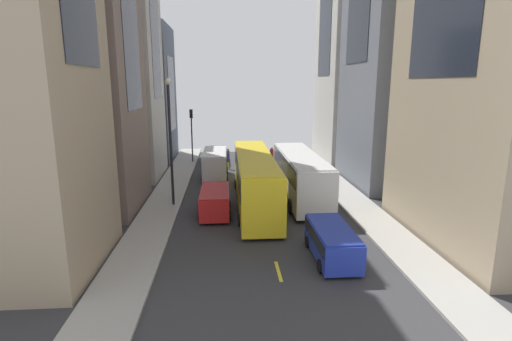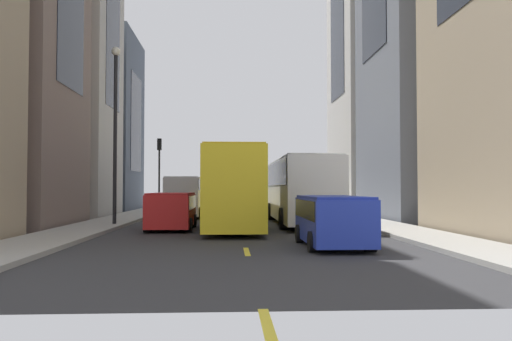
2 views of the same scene
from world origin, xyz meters
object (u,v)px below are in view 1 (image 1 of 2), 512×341
(pedestrian_crossing_mid, at_px, (279,156))
(pedestrian_waiting_curb, at_px, (272,157))
(delivery_van_white, at_px, (215,163))
(pedestrian_crossing_near, at_px, (228,158))
(car_blue_2, at_px, (332,240))
(car_red_1, at_px, (215,199))
(car_black_0, at_px, (217,154))
(city_bus_white, at_px, (300,172))
(traffic_light_near_corner, at_px, (192,125))
(streetcar_yellow, at_px, (255,175))

(pedestrian_crossing_mid, distance_m, pedestrian_waiting_curb, 1.30)
(delivery_van_white, height_order, pedestrian_crossing_near, delivery_van_white)
(car_blue_2, bearing_deg, pedestrian_crossing_mid, -90.79)
(car_red_1, relative_size, pedestrian_crossing_mid, 2.38)
(car_red_1, bearing_deg, car_black_0, -89.11)
(delivery_van_white, relative_size, pedestrian_waiting_curb, 2.77)
(city_bus_white, bearing_deg, car_black_0, -65.35)
(pedestrian_crossing_near, xyz_separation_m, traffic_light_near_corner, (3.82, -3.47, 2.94))
(car_red_1, bearing_deg, pedestrian_crossing_near, -93.90)
(city_bus_white, xyz_separation_m, delivery_van_white, (6.52, -6.46, -0.49))
(delivery_van_white, height_order, traffic_light_near_corner, traffic_light_near_corner)
(delivery_van_white, bearing_deg, pedestrian_crossing_near, -106.02)
(streetcar_yellow, height_order, pedestrian_crossing_near, streetcar_yellow)
(streetcar_yellow, distance_m, delivery_van_white, 8.37)
(city_bus_white, bearing_deg, traffic_light_near_corner, -56.92)
(streetcar_yellow, distance_m, car_black_0, 15.95)
(city_bus_white, xyz_separation_m, pedestrian_waiting_curb, (0.91, -10.67, -0.83))
(pedestrian_crossing_mid, bearing_deg, streetcar_yellow, -110.55)
(traffic_light_near_corner, bearing_deg, streetcar_yellow, 110.19)
(car_black_0, xyz_separation_m, car_blue_2, (-6.19, 24.98, 0.07))
(delivery_van_white, distance_m, pedestrian_crossing_mid, 8.30)
(car_red_1, height_order, pedestrian_crossing_mid, pedestrian_crossing_mid)
(car_red_1, relative_size, traffic_light_near_corner, 0.84)
(car_red_1, bearing_deg, pedestrian_waiting_curb, -110.98)
(city_bus_white, xyz_separation_m, pedestrian_crossing_mid, (0.06, -11.65, -0.93))
(car_black_0, xyz_separation_m, pedestrian_waiting_curb, (-5.65, 3.62, 0.29))
(car_red_1, xyz_separation_m, traffic_light_near_corner, (2.87, -17.40, 3.09))
(city_bus_white, xyz_separation_m, traffic_light_near_corner, (9.16, -14.06, 2.07))
(traffic_light_near_corner, bearing_deg, delivery_van_white, 109.15)
(car_black_0, bearing_deg, pedestrian_crossing_mid, 157.90)
(car_black_0, relative_size, pedestrian_waiting_curb, 2.04)
(car_blue_2, relative_size, pedestrian_crossing_mid, 2.30)
(car_red_1, xyz_separation_m, pedestrian_crossing_near, (-0.95, -13.93, 0.15))
(city_bus_white, height_order, delivery_van_white, city_bus_white)
(delivery_van_white, bearing_deg, pedestrian_crossing_mid, -141.19)
(pedestrian_crossing_near, bearing_deg, car_black_0, -156.70)
(pedestrian_waiting_curb, bearing_deg, streetcar_yellow, 28.14)
(city_bus_white, relative_size, pedestrian_crossing_near, 5.57)
(car_blue_2, height_order, pedestrian_crossing_near, pedestrian_crossing_near)
(pedestrian_crossing_near, distance_m, traffic_light_near_corner, 5.94)
(car_blue_2, bearing_deg, pedestrian_crossing_near, -76.86)
(delivery_van_white, height_order, car_red_1, delivery_van_white)
(car_red_1, distance_m, pedestrian_waiting_curb, 15.01)
(pedestrian_crossing_mid, bearing_deg, car_blue_2, -96.48)
(delivery_van_white, distance_m, car_black_0, 7.86)
(car_red_1, height_order, pedestrian_waiting_curb, pedestrian_waiting_curb)
(car_red_1, bearing_deg, delivery_van_white, -88.63)
(city_bus_white, bearing_deg, car_red_1, 28.02)
(delivery_van_white, bearing_deg, car_red_1, 91.37)
(car_red_1, relative_size, pedestrian_waiting_curb, 2.12)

